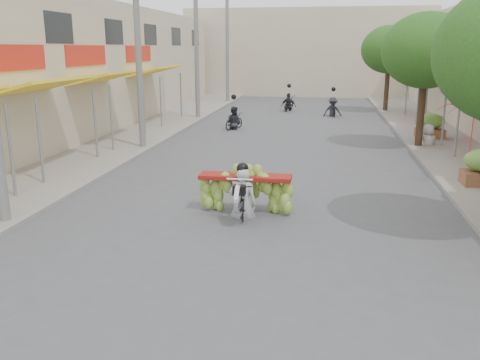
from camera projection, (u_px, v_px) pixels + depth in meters
name	position (u px, v px, depth m)	size (l,w,h in m)	color
ground	(209.00, 309.00, 7.82)	(120.00, 120.00, 0.00)	#505055
sidewalk_left	(132.00, 134.00, 23.23)	(4.00, 60.00, 0.12)	gray
sidewalk_right	(454.00, 143.00, 21.02)	(4.00, 60.00, 0.12)	gray
shophouse_row_left	(12.00, 69.00, 22.30)	(9.77, 40.00, 6.00)	beige
far_building	(307.00, 53.00, 43.21)	(20.00, 6.00, 7.00)	beige
utility_pole_mid	(138.00, 44.00, 19.12)	(0.60, 0.24, 8.00)	slate
utility_pole_far	(196.00, 45.00, 27.71)	(0.60, 0.24, 8.00)	slate
utility_pole_back	(227.00, 46.00, 36.30)	(0.60, 0.24, 8.00)	slate
street_tree_mid	(426.00, 51.00, 19.38)	(3.40, 3.40, 5.25)	#3A2719
street_tree_far	(389.00, 50.00, 30.83)	(3.40, 3.40, 5.25)	#3A2719
produce_crate_far	(430.00, 124.00, 21.94)	(1.20, 0.88, 1.16)	brown
banana_motorbike	(244.00, 184.00, 12.07)	(2.22, 1.75, 2.25)	black
market_umbrella	(477.00, 98.00, 13.96)	(2.76, 2.76, 1.92)	red
pedestrian	(429.00, 124.00, 20.26)	(0.90, 0.67, 1.65)	silver
bg_motorbike_a	(234.00, 113.00, 24.89)	(1.00, 1.50, 1.95)	black
bg_motorbike_b	(333.00, 101.00, 29.51)	(1.14, 1.58, 1.95)	black
bg_motorbike_c	(289.00, 98.00, 32.13)	(1.06, 1.76, 1.95)	black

